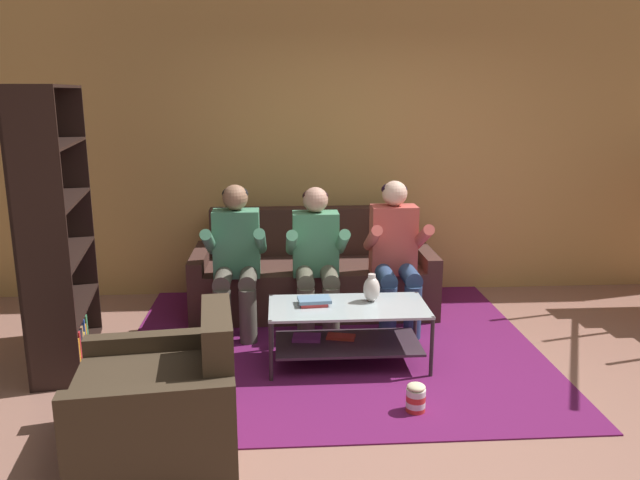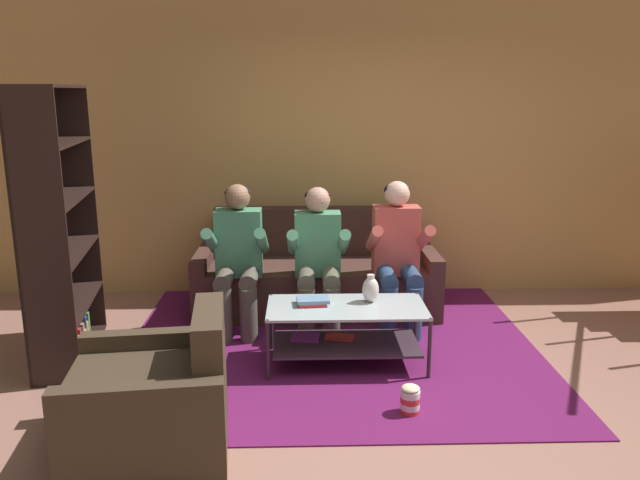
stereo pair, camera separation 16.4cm
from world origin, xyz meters
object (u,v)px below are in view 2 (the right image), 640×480
Objects in this scene: popcorn_tub at (410,400)px; vase at (371,289)px; couch at (316,277)px; person_seated_right at (398,251)px; coffee_table at (345,325)px; person_seated_middle at (318,254)px; bookshelf at (55,251)px; person_seated_left at (238,253)px; book_stack at (312,301)px; armchair at (154,400)px.

vase is at bearing 101.10° from popcorn_tub.
person_seated_right reaches higher than couch.
coffee_table is at bearing -124.21° from person_seated_right.
coffee_table is (-0.48, -0.71, -0.38)m from person_seated_right.
person_seated_middle is (0.00, -0.51, 0.35)m from couch.
person_seated_middle is at bearing 110.13° from popcorn_tub.
popcorn_tub is at bearing -20.69° from bookshelf.
person_seated_right is 1.08× the size of coffee_table.
popcorn_tub is (0.35, -0.75, -0.20)m from coffee_table.
person_seated_left is at bearing 179.79° from person_seated_middle.
bookshelf reaches higher than popcorn_tub.
couch is at bearing 28.29° from bookshelf.
person_seated_middle is at bearing -90.00° from couch.
person_seated_middle reaches higher than vase.
coffee_table is 0.57× the size of bookshelf.
book_stack is at bearing 126.94° from popcorn_tub.
person_seated_left is at bearing 148.80° from vase.
person_seated_left is 4.94× the size of book_stack.
vase is 0.22× the size of armchair.
bookshelf reaches higher than vase.
bookshelf reaches higher than person_seated_left.
person_seated_left is 0.98× the size of person_seated_right.
vase is at bearing -114.85° from person_seated_right.
person_seated_middle is 0.81m from coffee_table.
couch is 2.04m from popcorn_tub.
popcorn_tub is at bearing -53.06° from book_stack.
person_seated_right is at bearing 0.08° from person_seated_left.
armchair is (-1.33, -1.11, -0.28)m from vase.
bookshelf reaches higher than couch.
coffee_table is 0.85m from popcorn_tub.
person_seated_middle is at bearing -0.21° from person_seated_left.
couch is at bearing 105.17° from popcorn_tub.
person_seated_right is at bearing 65.15° from vase.
person_seated_right is 2.41m from armchair.
couch is at bearing 108.06° from vase.
popcorn_tub is at bearing -50.71° from person_seated_left.
armchair is (0.96, -1.21, -0.56)m from bookshelf.
person_seated_left reaches higher than armchair.
person_seated_right is (1.31, 0.00, 0.01)m from person_seated_left.
popcorn_tub is at bearing -94.92° from person_seated_right.
vase is at bearing 39.93° from armchair.
person_seated_right reaches higher than coffee_table.
armchair is at bearing -140.07° from vase.
bookshelf is (-1.86, 0.14, 0.35)m from book_stack.
couch reaches higher than coffee_table.
person_seated_middle is (0.66, -0.00, -0.01)m from person_seated_left.
couch is 1.74× the size of person_seated_right.
coffee_table is (0.18, -1.21, -0.00)m from couch.
coffee_table is at bearing -4.85° from bookshelf.
book_stack is at bearing 171.60° from coffee_table.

